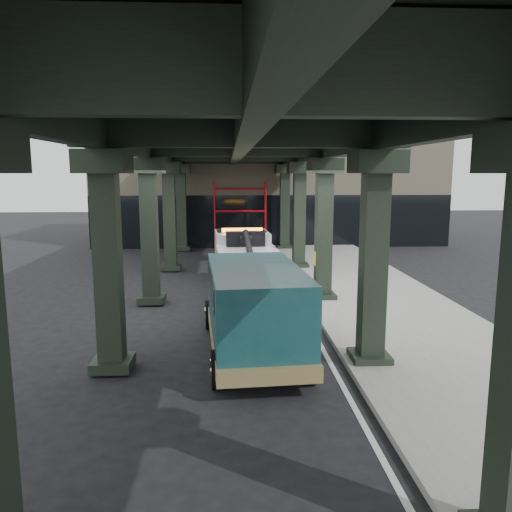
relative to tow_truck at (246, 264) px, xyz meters
name	(u,v)px	position (x,y,z in m)	size (l,w,h in m)	color
ground	(252,319)	(0.07, -2.97, -1.21)	(90.00, 90.00, 0.00)	black
sidewalk	(375,298)	(4.57, -0.97, -1.13)	(5.00, 40.00, 0.15)	gray
lane_stripe	(297,301)	(1.77, -0.97, -1.20)	(0.12, 38.00, 0.01)	silver
viaduct	(237,144)	(-0.33, -0.97, 4.25)	(7.40, 32.00, 6.40)	black
building	(267,181)	(2.07, 17.03, 2.79)	(22.00, 10.00, 8.00)	#C6B793
scaffolding	(240,214)	(0.07, 11.67, 0.90)	(3.08, 0.88, 4.00)	red
tow_truck	(246,264)	(0.00, 0.00, 0.00)	(2.58, 7.66, 2.47)	black
towed_van	(254,307)	(-0.04, -6.17, 0.03)	(2.62, 5.83, 2.31)	#134246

